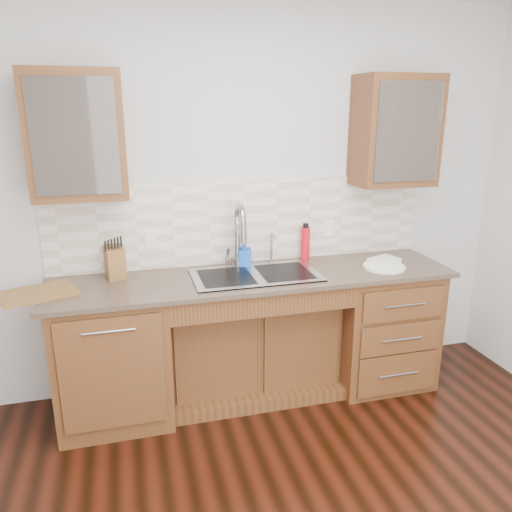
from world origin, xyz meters
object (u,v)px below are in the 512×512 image
object	(u,v)px
plate	(384,267)
cutting_board	(38,293)
water_bottle	(305,244)
knife_block	(115,262)
soap_bottle	(245,254)

from	to	relation	value
plate	cutting_board	xyz separation A→B (m)	(-2.26, 0.07, 0.00)
water_bottle	cutting_board	world-z (taller)	water_bottle
water_bottle	knife_block	distance (m)	1.34
knife_block	soap_bottle	bearing A→B (deg)	-11.00
soap_bottle	plate	bearing A→B (deg)	-10.03
plate	cutting_board	distance (m)	2.26
plate	knife_block	bearing A→B (deg)	170.74
water_bottle	plate	xyz separation A→B (m)	(0.47, -0.33, -0.11)
soap_bottle	knife_block	world-z (taller)	knife_block
water_bottle	knife_block	xyz separation A→B (m)	(-1.34, -0.03, -0.02)
soap_bottle	plate	xyz separation A→B (m)	(0.93, -0.28, -0.09)
soap_bottle	plate	size ratio (longest dim) A/B	0.66
plate	cutting_board	bearing A→B (deg)	178.27
water_bottle	cutting_board	size ratio (longest dim) A/B	0.57
soap_bottle	knife_block	bearing A→B (deg)	-174.14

